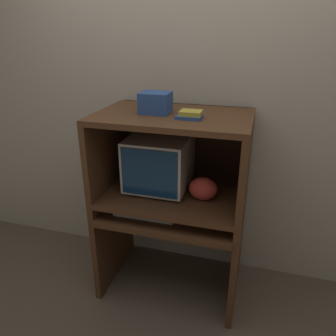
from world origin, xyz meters
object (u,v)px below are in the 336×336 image
(keyboard, at_px, (145,213))
(storage_box, at_px, (155,103))
(crt_monitor, at_px, (159,162))
(snack_bag, at_px, (203,189))
(book_stack, at_px, (190,115))
(mouse, at_px, (185,220))

(keyboard, bearing_deg, storage_box, 77.46)
(crt_monitor, bearing_deg, keyboard, -98.67)
(snack_bag, xyz_separation_m, storage_box, (-0.33, 0.03, 0.54))
(keyboard, height_order, book_stack, book_stack)
(crt_monitor, bearing_deg, snack_bag, -16.43)
(snack_bag, relative_size, storage_box, 1.01)
(storage_box, bearing_deg, crt_monitor, 90.30)
(mouse, bearing_deg, book_stack, 93.62)
(mouse, height_order, book_stack, book_stack)
(crt_monitor, height_order, mouse, crt_monitor)
(snack_bag, height_order, storage_box, storage_box)
(crt_monitor, relative_size, snack_bag, 2.35)
(keyboard, distance_m, storage_box, 0.73)
(keyboard, relative_size, mouse, 6.62)
(keyboard, bearing_deg, mouse, -2.64)
(snack_bag, relative_size, book_stack, 1.24)
(crt_monitor, relative_size, storage_box, 2.38)
(keyboard, distance_m, mouse, 0.28)
(snack_bag, bearing_deg, mouse, -122.75)
(mouse, height_order, storage_box, storage_box)
(crt_monitor, xyz_separation_m, storage_box, (0.00, -0.07, 0.42))
(book_stack, bearing_deg, keyboard, -165.41)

